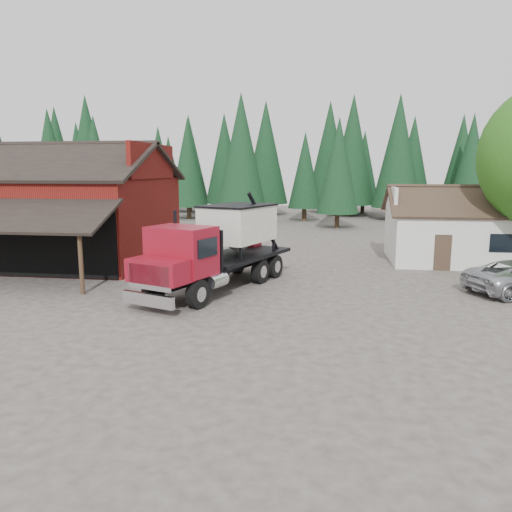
# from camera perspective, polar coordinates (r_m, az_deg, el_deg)

# --- Properties ---
(ground) EXTENTS (120.00, 120.00, 0.00)m
(ground) POSITION_cam_1_polar(r_m,az_deg,el_deg) (19.82, -7.45, -6.38)
(ground) COLOR #433B34
(ground) RESTS_ON ground
(red_barn) EXTENTS (12.80, 13.63, 7.18)m
(red_barn) POSITION_cam_1_polar(r_m,az_deg,el_deg) (32.68, -21.58, 4.20)
(red_barn) COLOR maroon
(red_barn) RESTS_ON ground
(farmhouse) EXTENTS (8.60, 6.42, 4.65)m
(farmhouse) POSITION_cam_1_polar(r_m,az_deg,el_deg) (32.45, 22.12, 2.31)
(farmhouse) COLOR silver
(farmhouse) RESTS_ON ground
(conifer_backdrop) EXTENTS (76.00, 16.00, 16.00)m
(conifer_backdrop) POSITION_cam_1_polar(r_m,az_deg,el_deg) (60.77, 3.40, 4.62)
(conifer_backdrop) COLOR black
(conifer_backdrop) RESTS_ON ground
(near_pine_a) EXTENTS (4.40, 4.40, 11.40)m
(near_pine_a) POSITION_cam_1_polar(r_m,az_deg,el_deg) (53.74, -22.46, 10.04)
(near_pine_a) COLOR #382619
(near_pine_a) RESTS_ON ground
(near_pine_b) EXTENTS (3.96, 3.96, 10.40)m
(near_pine_b) POSITION_cam_1_polar(r_m,az_deg,el_deg) (48.30, 9.41, 10.16)
(near_pine_b) COLOR #382619
(near_pine_b) RESTS_ON ground
(near_pine_d) EXTENTS (5.28, 5.28, 13.40)m
(near_pine_d) POSITION_cam_1_polar(r_m,az_deg,el_deg) (53.14, -1.69, 11.86)
(near_pine_d) COLOR #382619
(near_pine_d) RESTS_ON ground
(feed_truck) EXTENTS (5.98, 10.12, 4.44)m
(feed_truck) POSITION_cam_1_polar(r_m,az_deg,el_deg) (23.13, -4.25, 1.28)
(feed_truck) COLOR black
(feed_truck) RESTS_ON ground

